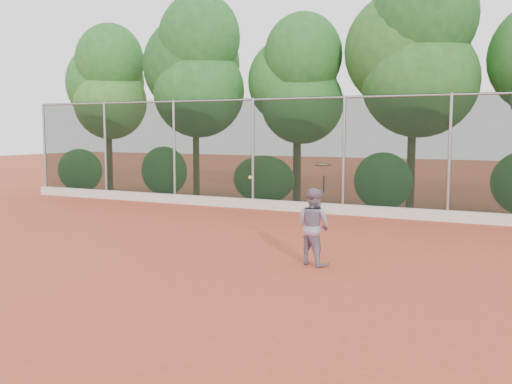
% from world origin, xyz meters
% --- Properties ---
extents(ground, '(80.00, 80.00, 0.00)m').
position_xyz_m(ground, '(0.00, 0.00, 0.00)').
color(ground, '#AA4128').
rests_on(ground, ground).
extents(concrete_curb, '(24.00, 0.20, 0.30)m').
position_xyz_m(concrete_curb, '(0.00, 6.82, 0.15)').
color(concrete_curb, beige).
rests_on(concrete_curb, ground).
extents(tennis_player, '(0.85, 0.76, 1.44)m').
position_xyz_m(tennis_player, '(1.42, 0.53, 0.72)').
color(tennis_player, slate).
rests_on(tennis_player, ground).
extents(chainlink_fence, '(24.09, 0.09, 3.50)m').
position_xyz_m(chainlink_fence, '(-0.00, 7.00, 1.86)').
color(chainlink_fence, black).
rests_on(chainlink_fence, ground).
extents(foliage_backdrop, '(23.70, 3.63, 7.55)m').
position_xyz_m(foliage_backdrop, '(-0.55, 8.98, 4.40)').
color(foliage_backdrop, '#402718').
rests_on(foliage_backdrop, ground).
extents(tennis_racket, '(0.38, 0.38, 0.51)m').
position_xyz_m(tennis_racket, '(1.66, 0.33, 1.84)').
color(tennis_racket, black).
rests_on(tennis_racket, ground).
extents(tennis_ball_in_flight, '(0.07, 0.07, 0.07)m').
position_xyz_m(tennis_ball_in_flight, '(0.06, 0.61, 1.58)').
color(tennis_ball_in_flight, gold).
rests_on(tennis_ball_in_flight, ground).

